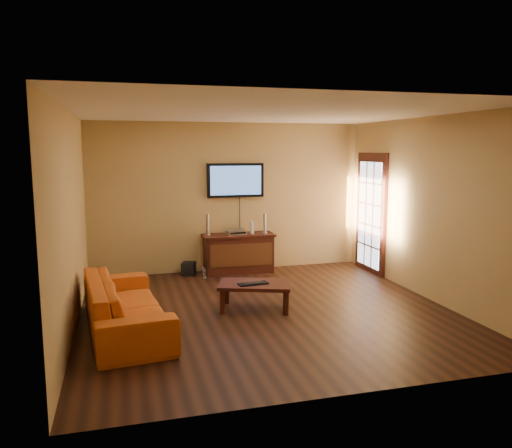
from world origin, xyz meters
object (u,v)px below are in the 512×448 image
object	(u,v)px
media_console	(238,253)
speaker_right	(265,224)
television	(236,180)
subwoofer	(189,269)
game_console	(252,227)
sofa	(125,296)
speaker_left	(208,226)
coffee_table	(255,286)
keyboard	(253,283)
bottle	(204,274)
av_receiver	(236,232)

from	to	relation	value
media_console	speaker_right	xyz separation A→B (m)	(0.49, -0.02, 0.51)
television	subwoofer	xyz separation A→B (m)	(-0.90, -0.16, -1.55)
television	game_console	distance (m)	0.91
sofa	speaker_right	size ratio (longest dim) A/B	6.18
sofa	television	bearing A→B (deg)	-43.04
speaker_left	television	bearing A→B (deg)	17.53
speaker_right	subwoofer	size ratio (longest dim) A/B	1.58
media_console	speaker_left	world-z (taller)	speaker_left
coffee_table	subwoofer	world-z (taller)	coffee_table
coffee_table	television	bearing A→B (deg)	83.66
sofa	speaker_left	size ratio (longest dim) A/B	5.86
media_console	speaker_right	size ratio (longest dim) A/B	3.60
speaker_left	keyboard	world-z (taller)	speaker_left
coffee_table	bottle	world-z (taller)	coffee_table
media_console	bottle	bearing A→B (deg)	-153.18
media_console	television	bearing A→B (deg)	90.00
media_console	sofa	xyz separation A→B (m)	(-2.01, -2.51, 0.08)
media_console	bottle	size ratio (longest dim) A/B	6.09
media_console	speaker_left	distance (m)	0.76
av_receiver	game_console	bearing A→B (deg)	-8.04
coffee_table	speaker_right	size ratio (longest dim) A/B	3.12
speaker_left	av_receiver	size ratio (longest dim) A/B	1.11
speaker_right	game_console	xyz separation A→B (m)	(-0.23, 0.03, -0.05)
coffee_table	game_console	bearing A→B (deg)	76.46
keyboard	coffee_table	bearing A→B (deg)	56.07
av_receiver	media_console	bearing A→B (deg)	-34.64
media_console	television	size ratio (longest dim) A/B	1.24
sofa	subwoofer	xyz separation A→B (m)	(1.11, 2.55, -0.32)
av_receiver	keyboard	size ratio (longest dim) A/B	0.80
bottle	sofa	bearing A→B (deg)	-121.37
speaker_left	game_console	size ratio (longest dim) A/B	1.69
sofa	speaker_left	world-z (taller)	speaker_left
speaker_left	sofa	bearing A→B (deg)	-119.88
television	keyboard	xyz separation A→B (m)	(-0.30, -2.40, -1.27)
coffee_table	keyboard	xyz separation A→B (m)	(-0.04, -0.06, 0.06)
game_console	keyboard	world-z (taller)	game_console
television	sofa	size ratio (longest dim) A/B	0.47
television	av_receiver	bearing A→B (deg)	-101.89
game_console	bottle	size ratio (longest dim) A/B	1.06
av_receiver	subwoofer	bearing A→B (deg)	172.66
media_console	game_console	size ratio (longest dim) A/B	5.76
sofa	game_console	distance (m)	3.41
speaker_right	game_console	world-z (taller)	speaker_right
coffee_table	bottle	xyz separation A→B (m)	(-0.44, 1.78, -0.23)
speaker_left	speaker_right	size ratio (longest dim) A/B	1.05
media_console	av_receiver	size ratio (longest dim) A/B	3.80
bottle	keyboard	distance (m)	1.91
speaker_left	speaker_right	world-z (taller)	speaker_left
sofa	keyboard	world-z (taller)	sofa
television	av_receiver	size ratio (longest dim) A/B	3.06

